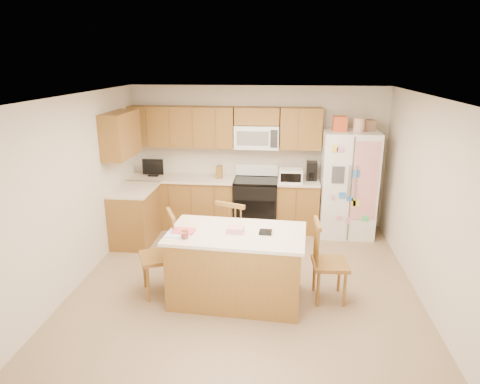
# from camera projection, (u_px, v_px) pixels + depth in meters

# --- Properties ---
(ground) EXTENTS (4.50, 4.50, 0.00)m
(ground) POSITION_uv_depth(u_px,v_px,m) (246.00, 280.00, 5.91)
(ground) COLOR #8C684F
(ground) RESTS_ON ground
(room_shell) EXTENTS (4.60, 4.60, 2.52)m
(room_shell) POSITION_uv_depth(u_px,v_px,m) (247.00, 180.00, 5.48)
(room_shell) COLOR beige
(room_shell) RESTS_ON ground
(cabinetry) EXTENTS (3.36, 1.56, 2.15)m
(cabinetry) POSITION_uv_depth(u_px,v_px,m) (199.00, 180.00, 7.44)
(cabinetry) COLOR olive
(cabinetry) RESTS_ON ground
(stove) EXTENTS (0.76, 0.65, 1.13)m
(stove) POSITION_uv_depth(u_px,v_px,m) (256.00, 203.00, 7.61)
(stove) COLOR black
(stove) RESTS_ON ground
(refrigerator) EXTENTS (0.90, 0.79, 2.04)m
(refrigerator) POSITION_uv_depth(u_px,v_px,m) (348.00, 183.00, 7.27)
(refrigerator) COLOR white
(refrigerator) RESTS_ON ground
(island) EXTENTS (1.72, 1.07, 1.00)m
(island) POSITION_uv_depth(u_px,v_px,m) (236.00, 265.00, 5.34)
(island) COLOR olive
(island) RESTS_ON ground
(windsor_chair_left) EXTENTS (0.60, 0.61, 1.08)m
(windsor_chair_left) POSITION_uv_depth(u_px,v_px,m) (160.00, 256.00, 5.48)
(windsor_chair_left) COLOR olive
(windsor_chair_left) RESTS_ON ground
(windsor_chair_back) EXTENTS (0.59, 0.58, 1.08)m
(windsor_chair_back) POSITION_uv_depth(u_px,v_px,m) (235.00, 238.00, 6.04)
(windsor_chair_back) COLOR olive
(windsor_chair_back) RESTS_ON ground
(windsor_chair_right) EXTENTS (0.46, 0.48, 1.05)m
(windsor_chair_right) POSITION_uv_depth(u_px,v_px,m) (328.00, 263.00, 5.32)
(windsor_chair_right) COLOR olive
(windsor_chair_right) RESTS_ON ground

